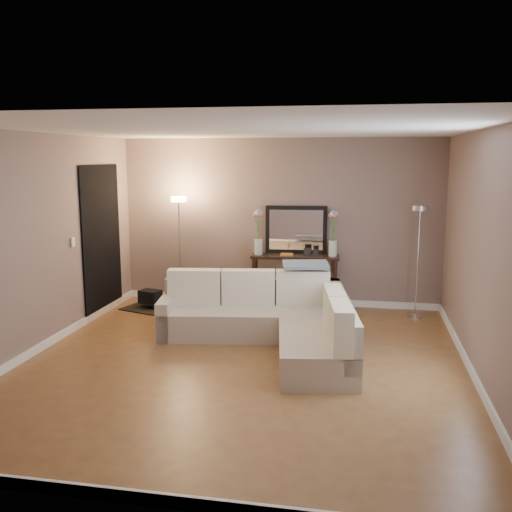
% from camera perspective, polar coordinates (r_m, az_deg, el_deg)
% --- Properties ---
extents(floor, '(5.00, 5.50, 0.01)m').
position_cam_1_polar(floor, '(6.59, -1.31, -10.70)').
color(floor, brown).
rests_on(floor, ground).
extents(ceiling, '(5.00, 5.50, 0.01)m').
position_cam_1_polar(ceiling, '(6.18, -1.41, 12.59)').
color(ceiling, white).
rests_on(ceiling, ground).
extents(wall_back, '(5.00, 0.02, 2.60)m').
position_cam_1_polar(wall_back, '(8.95, 2.33, 3.40)').
color(wall_back, '#7E6861').
rests_on(wall_back, ground).
extents(wall_front, '(5.00, 0.02, 2.60)m').
position_cam_1_polar(wall_front, '(3.66, -10.42, -6.40)').
color(wall_front, '#7E6861').
rests_on(wall_front, ground).
extents(wall_left, '(0.02, 5.50, 2.60)m').
position_cam_1_polar(wall_left, '(7.20, -21.29, 1.12)').
color(wall_left, '#7E6861').
rests_on(wall_left, ground).
extents(wall_right, '(0.02, 5.50, 2.60)m').
position_cam_1_polar(wall_right, '(6.24, 21.81, -0.18)').
color(wall_right, '#7E6861').
rests_on(wall_right, ground).
extents(baseboard_back, '(5.00, 0.03, 0.10)m').
position_cam_1_polar(baseboard_back, '(9.15, 2.25, -4.42)').
color(baseboard_back, white).
rests_on(baseboard_back, ground).
extents(baseboard_front, '(5.00, 0.03, 0.10)m').
position_cam_1_polar(baseboard_front, '(4.21, -9.71, -22.87)').
color(baseboard_front, white).
rests_on(baseboard_front, ground).
extents(baseboard_left, '(0.03, 5.50, 0.10)m').
position_cam_1_polar(baseboard_left, '(7.47, -20.52, -8.40)').
color(baseboard_left, white).
rests_on(baseboard_left, ground).
extents(baseboard_right, '(0.03, 5.50, 0.10)m').
position_cam_1_polar(baseboard_right, '(6.56, 20.88, -10.99)').
color(baseboard_right, white).
rests_on(baseboard_right, ground).
extents(doorway, '(0.02, 1.20, 2.20)m').
position_cam_1_polar(doorway, '(8.69, -15.16, 1.53)').
color(doorway, black).
rests_on(doorway, ground).
extents(switch_plate, '(0.02, 0.08, 0.12)m').
position_cam_1_polar(switch_plate, '(7.93, -17.84, 1.35)').
color(switch_plate, white).
rests_on(switch_plate, ground).
extents(sectional_sofa, '(2.67, 2.36, 0.83)m').
position_cam_1_polar(sectional_sofa, '(7.14, 1.86, -6.44)').
color(sectional_sofa, '#BDAD99').
rests_on(sectional_sofa, floor).
extents(throw_blanket, '(0.65, 0.46, 0.08)m').
position_cam_1_polar(throw_blanket, '(7.56, 4.98, -0.87)').
color(throw_blanket, slate).
rests_on(throw_blanket, sectional_sofa).
extents(console_table, '(1.36, 0.44, 0.83)m').
position_cam_1_polar(console_table, '(8.80, 3.36, -2.23)').
color(console_table, black).
rests_on(console_table, floor).
extents(leaning_mirror, '(0.95, 0.10, 0.74)m').
position_cam_1_polar(leaning_mirror, '(8.84, 4.03, 2.63)').
color(leaning_mirror, black).
rests_on(leaning_mirror, console_table).
extents(table_decor, '(0.57, 0.13, 0.13)m').
position_cam_1_polar(table_decor, '(8.69, 3.90, 0.19)').
color(table_decor, orange).
rests_on(table_decor, console_table).
extents(flower_vase_left, '(0.16, 0.13, 0.71)m').
position_cam_1_polar(flower_vase_left, '(8.73, 0.24, 2.03)').
color(flower_vase_left, silver).
rests_on(flower_vase_left, console_table).
extents(flower_vase_right, '(0.16, 0.13, 0.71)m').
position_cam_1_polar(flower_vase_right, '(8.67, 7.71, 1.87)').
color(flower_vase_right, silver).
rests_on(flower_vase_right, console_table).
extents(floor_lamp_lit, '(0.30, 0.30, 1.70)m').
position_cam_1_polar(floor_lamp_lit, '(8.92, -7.67, 2.67)').
color(floor_lamp_lit, silver).
rests_on(floor_lamp_lit, floor).
extents(floor_lamp_unlit, '(0.30, 0.30, 1.64)m').
position_cam_1_polar(floor_lamp_unlit, '(8.43, 15.97, 1.63)').
color(floor_lamp_unlit, silver).
rests_on(floor_lamp_unlit, floor).
extents(charcoal_rug, '(1.32, 1.14, 0.01)m').
position_cam_1_polar(charcoal_rug, '(8.96, -9.22, -5.14)').
color(charcoal_rug, black).
rests_on(charcoal_rug, floor).
extents(black_bag, '(0.37, 0.31, 0.20)m').
position_cam_1_polar(black_bag, '(8.96, -10.53, -4.02)').
color(black_bag, black).
rests_on(black_bag, charcoal_rug).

